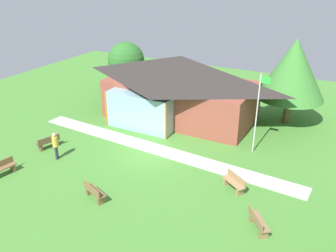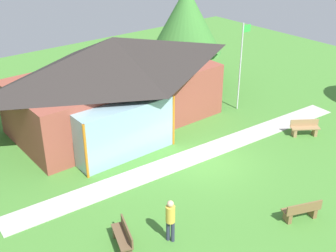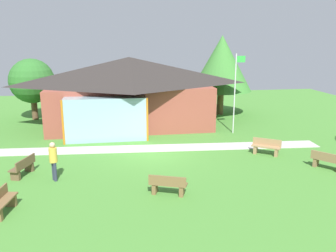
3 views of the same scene
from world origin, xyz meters
TOP-DOWN VIEW (x-y plane):
  - ground_plane at (0.00, 0.00)m, footprint 44.00×44.00m
  - pavilion at (-1.10, 6.17)m, footprint 11.90×7.29m
  - footpath at (0.00, 0.77)m, footprint 19.01×2.54m
  - flagpole at (5.58, 3.35)m, footprint 0.64×0.08m
  - bench_front_left at (-6.21, -5.91)m, footprint 0.69×1.55m
  - bench_lawn_far_right at (7.74, -3.74)m, footprint 1.27×1.45m
  - bench_mid_right at (5.80, -1.20)m, footprint 1.49×1.21m
  - bench_front_center at (-0.17, -5.34)m, footprint 1.56×0.95m
  - bench_mid_left at (-6.31, -2.32)m, footprint 0.90×1.56m
  - visitor_strolling_lawn at (-4.83, -3.12)m, footprint 0.34×0.34m
  - tree_behind_pavilion_left at (-8.17, 9.60)m, footprint 3.33×3.33m
  - tree_behind_pavilion_right at (6.45, 9.17)m, footprint 4.85×4.85m

SIDE VIEW (x-z plane):
  - ground_plane at x=0.00m, z-range 0.00..0.00m
  - footpath at x=0.00m, z-range 0.00..0.03m
  - bench_front_left at x=-6.21m, z-range -0.02..0.82m
  - bench_lawn_far_right at x=7.74m, z-range -0.02..0.82m
  - bench_mid_right at x=5.80m, z-range -0.02..0.82m
  - bench_front_center at x=-0.17m, z-range -0.02..0.82m
  - bench_mid_left at x=-6.31m, z-range -0.02..0.82m
  - visitor_strolling_lawn at x=-4.83m, z-range 0.15..1.89m
  - pavilion at x=-1.10m, z-range 0.09..4.93m
  - flagpole at x=5.58m, z-range 0.28..5.42m
  - tree_behind_pavilion_left at x=-8.17m, z-range 0.62..5.24m
  - tree_behind_pavilion_right at x=6.45m, z-range 0.96..7.28m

